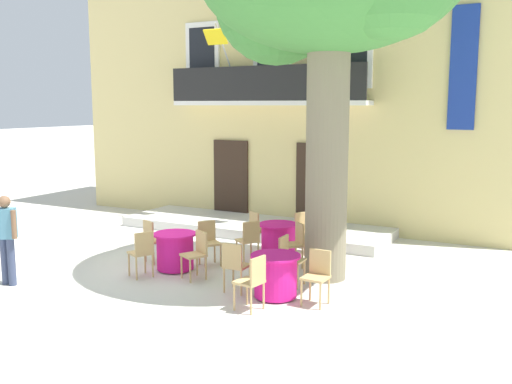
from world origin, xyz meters
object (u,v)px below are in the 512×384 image
Objects in this scene: cafe_chair_near_tree_0 at (197,252)px; cafe_chair_middle_1 at (289,257)px; cafe_table_front at (278,240)px; cafe_chair_near_tree_1 at (209,240)px; cafe_chair_near_tree_3 at (142,251)px; cafe_table_near_tree at (175,251)px; cafe_chair_middle_0 at (317,273)px; cafe_chair_middle_3 at (253,279)px; cafe_table_middle at (276,276)px; cafe_chair_front_2 at (305,230)px; cafe_chair_front_0 at (249,239)px; pedestrian_near_entrance at (6,235)px; cafe_chair_front_1 at (295,242)px; cafe_chair_near_tree_2 at (153,238)px; cafe_chair_front_3 at (258,228)px; cafe_chair_middle_2 at (235,264)px.

cafe_chair_near_tree_0 is 1.77m from cafe_chair_middle_1.
cafe_chair_middle_1 is at bearing -58.40° from cafe_table_front.
cafe_chair_near_tree_3 is at bearing -115.17° from cafe_chair_near_tree_1.
cafe_table_near_tree is 0.95× the size of cafe_chair_middle_0.
cafe_table_front is (-1.04, 3.10, -0.14)m from cafe_chair_middle_3.
cafe_table_front is (1.05, 1.15, -0.14)m from cafe_chair_near_tree_1.
cafe_chair_middle_0 reaches higher than cafe_table_middle.
cafe_chair_near_tree_1 is 1.00× the size of cafe_chair_front_2.
cafe_chair_middle_0 is at bearing -36.88° from cafe_chair_front_0.
cafe_chair_near_tree_0 is 3.49m from pedestrian_near_entrance.
cafe_table_front is at bearing 114.73° from cafe_table_middle.
cafe_table_front is (1.69, 2.51, -0.14)m from cafe_chair_near_tree_3.
pedestrian_near_entrance reaches higher than cafe_table_near_tree.
cafe_chair_front_0 and cafe_chair_front_1 have the same top height.
cafe_chair_front_2 is at bearing 106.14° from cafe_chair_middle_1.
pedestrian_near_entrance is at bearing -120.45° from cafe_chair_near_tree_2.
cafe_chair_near_tree_2 and cafe_chair_front_3 have the same top height.
cafe_chair_near_tree_2 and cafe_chair_middle_2 have the same top height.
pedestrian_near_entrance is at bearing -168.82° from cafe_chair_middle_3.
cafe_chair_front_2 is (0.69, 1.34, 0.00)m from cafe_chair_front_0.
cafe_chair_front_0 is (-0.36, -0.66, 0.14)m from cafe_table_front.
cafe_chair_middle_3 is at bearing -87.87° from cafe_chair_middle_1.
cafe_chair_front_3 is at bearing 52.40° from cafe_chair_near_tree_2.
cafe_table_near_tree is at bearing 45.84° from pedestrian_near_entrance.
cafe_chair_near_tree_0 is at bearing 24.77° from cafe_chair_near_tree_3.
cafe_chair_near_tree_1 is at bearing 64.83° from cafe_chair_near_tree_3.
cafe_chair_near_tree_3 is 3.07m from cafe_chair_front_1.
pedestrian_near_entrance is at bearing -145.66° from cafe_chair_near_tree_0.
cafe_chair_front_3 is at bearing 133.41° from cafe_chair_middle_0.
cafe_chair_near_tree_0 is at bearing -104.54° from cafe_chair_front_0.
cafe_chair_near_tree_3 is (0.46, -0.93, 0.00)m from cafe_chair_near_tree_2.
cafe_chair_near_tree_1 and cafe_chair_front_0 have the same top height.
cafe_table_near_tree is 0.52× the size of pedestrian_near_entrance.
cafe_chair_near_tree_0 is at bearing 149.54° from cafe_chair_middle_3.
cafe_chair_middle_3 is 1.05× the size of cafe_table_front.
cafe_chair_front_2 is (2.01, 3.19, 0.00)m from cafe_chair_near_tree_3.
cafe_chair_near_tree_0 is at bearing 170.99° from cafe_table_middle.
cafe_chair_middle_0 is 1.00× the size of cafe_chair_front_1.
cafe_chair_near_tree_1 is at bearing 48.51° from pedestrian_near_entrance.
cafe_chair_near_tree_3 is 2.78m from cafe_table_middle.
cafe_chair_near_tree_0 reaches higher than cafe_table_near_tree.
cafe_chair_front_0 is at bearing 119.89° from cafe_chair_middle_3.
cafe_chair_near_tree_1 is at bearing -132.37° from cafe_table_front.
pedestrian_near_entrance is at bearing -123.75° from cafe_chair_front_3.
cafe_chair_middle_2 is at bearing -20.22° from cafe_table_near_tree.
cafe_chair_near_tree_1 is 1.00× the size of cafe_chair_front_1.
cafe_table_near_tree is 2.80m from cafe_chair_middle_3.
cafe_chair_front_1 is at bearing 104.32° from cafe_table_middle.
cafe_chair_front_0 is at bearing 111.29° from cafe_chair_middle_2.
pedestrian_near_entrance is (-2.86, -1.95, 0.41)m from cafe_chair_near_tree_0.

